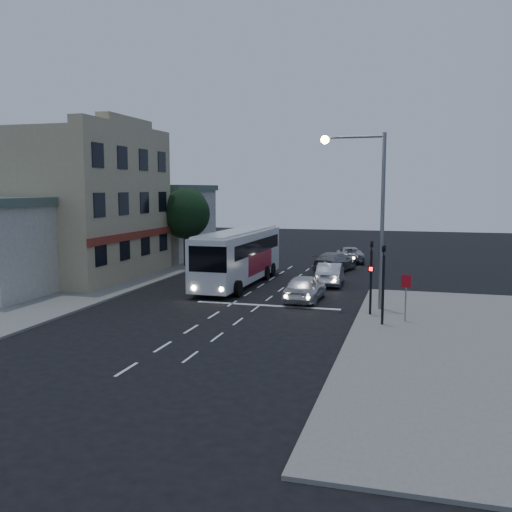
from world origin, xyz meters
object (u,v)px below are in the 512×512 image
(tour_bus, at_px, (239,255))
(regulatory_sign, at_px, (406,290))
(car_sedan_b, at_px, (335,262))
(traffic_signal_main, at_px, (371,268))
(car_sedan_a, at_px, (330,274))
(streetlight, at_px, (370,200))
(traffic_signal_side, at_px, (383,275))
(car_suv, at_px, (305,288))
(car_sedan_c, at_px, (350,254))
(street_tree, at_px, (185,211))

(tour_bus, bearing_deg, regulatory_sign, -36.29)
(car_sedan_b, height_order, traffic_signal_main, traffic_signal_main)
(car_sedan_a, bearing_deg, car_sedan_b, -88.52)
(tour_bus, height_order, streetlight, streetlight)
(tour_bus, xyz_separation_m, streetlight, (8.87, -5.86, 3.79))
(traffic_signal_main, distance_m, regulatory_sign, 2.14)
(traffic_signal_main, relative_size, traffic_signal_side, 1.00)
(car_sedan_b, bearing_deg, car_suv, 102.81)
(tour_bus, bearing_deg, car_sedan_b, 56.88)
(car_sedan_b, xyz_separation_m, streetlight, (3.58, -13.62, 4.98))
(car_sedan_c, bearing_deg, regulatory_sign, 93.06)
(car_sedan_b, bearing_deg, regulatory_sign, 121.97)
(car_sedan_a, bearing_deg, regulatory_sign, 113.33)
(car_sedan_b, height_order, regulatory_sign, regulatory_sign)
(tour_bus, height_order, traffic_signal_main, traffic_signal_main)
(traffic_signal_side, bearing_deg, car_sedan_b, 104.93)
(car_sedan_b, distance_m, street_tree, 12.57)
(traffic_signal_main, bearing_deg, tour_bus, 141.40)
(streetlight, bearing_deg, traffic_signal_side, -74.30)
(car_suv, height_order, car_sedan_b, car_suv)
(car_suv, distance_m, regulatory_sign, 6.92)
(streetlight, bearing_deg, traffic_signal_main, -79.80)
(car_sedan_a, distance_m, traffic_signal_main, 9.60)
(car_sedan_b, xyz_separation_m, street_tree, (-11.97, -0.79, 3.75))
(car_sedan_a, xyz_separation_m, car_sedan_c, (-0.07, 12.08, -0.06))
(tour_bus, height_order, car_suv, tour_bus)
(car_suv, relative_size, car_sedan_c, 0.94)
(tour_bus, bearing_deg, car_suv, -37.82)
(car_sedan_b, relative_size, car_sedan_c, 1.08)
(car_sedan_a, relative_size, car_sedan_c, 0.92)
(car_sedan_b, distance_m, streetlight, 14.94)
(car_sedan_c, bearing_deg, car_sedan_b, 75.48)
(tour_bus, xyz_separation_m, car_sedan_b, (5.29, 7.75, -1.20))
(regulatory_sign, bearing_deg, car_sedan_b, 109.03)
(car_suv, relative_size, traffic_signal_side, 1.09)
(streetlight, relative_size, street_tree, 1.45)
(car_sedan_a, height_order, car_sedan_b, car_sedan_b)
(car_sedan_a, height_order, car_sedan_c, car_sedan_a)
(car_sedan_c, distance_m, streetlight, 20.40)
(traffic_signal_side, distance_m, regulatory_sign, 1.61)
(traffic_signal_main, height_order, regulatory_sign, traffic_signal_main)
(tour_bus, bearing_deg, traffic_signal_side, -42.12)
(car_suv, distance_m, streetlight, 6.35)
(traffic_signal_side, bearing_deg, regulatory_sign, 43.92)
(car_sedan_b, xyz_separation_m, regulatory_sign, (5.54, -16.05, 0.85))
(car_sedan_a, height_order, regulatory_sign, regulatory_sign)
(regulatory_sign, bearing_deg, car_sedan_c, 102.99)
(car_suv, relative_size, car_sedan_a, 1.02)
(streetlight, bearing_deg, street_tree, 140.49)
(car_sedan_a, height_order, traffic_signal_side, traffic_signal_side)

